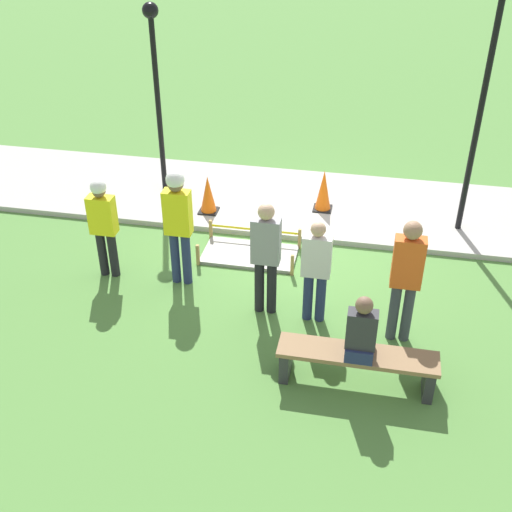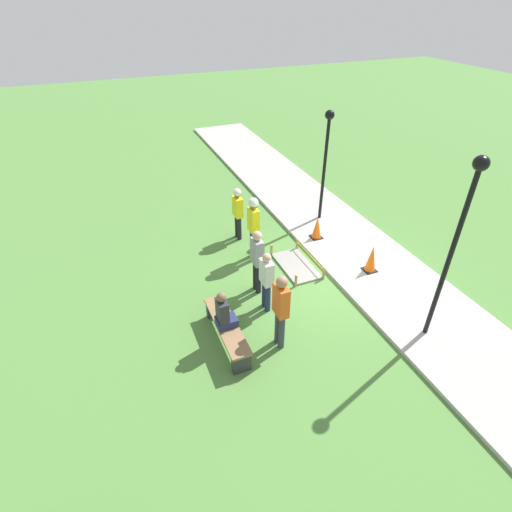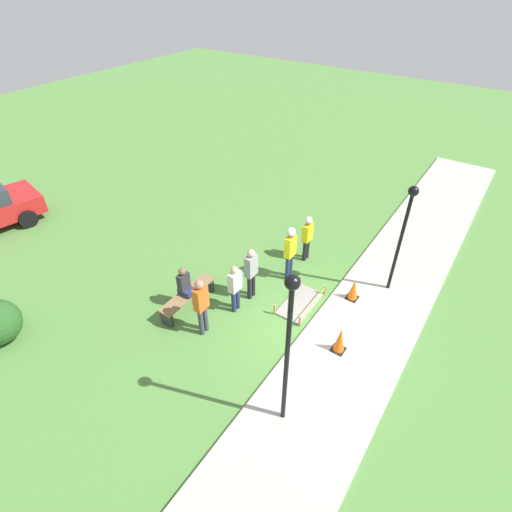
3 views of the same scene
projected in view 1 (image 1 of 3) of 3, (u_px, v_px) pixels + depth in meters
ground_plane at (301, 242)px, 11.07m from camera, size 60.00×60.00×0.00m
sidewalk at (311, 204)px, 12.15m from camera, size 28.00×2.69×0.10m
wet_concrete_patch at (250, 254)px, 10.66m from camera, size 1.59×0.88×0.37m
traffic_cone_near_patch at (324, 190)px, 11.66m from camera, size 0.34×0.34×0.77m
traffic_cone_far_patch at (208, 194)px, 11.60m from camera, size 0.34×0.34×0.70m
park_bench at (357, 362)px, 7.94m from camera, size 1.98×0.44×0.51m
person_seated_on_bench at (361, 333)px, 7.63m from camera, size 0.36×0.44×0.89m
worker_supervisor at (103, 221)px, 9.71m from camera, size 0.40×0.24×1.66m
worker_assistant at (178, 217)px, 9.44m from camera, size 0.40×0.27×1.89m
bystander_in_orange_shirt at (406, 275)px, 8.33m from camera, size 0.40×0.24×1.84m
bystander_in_gray_shirt at (316, 267)px, 8.79m from camera, size 0.40×0.22×1.59m
bystander_in_white_shirt at (266, 252)px, 8.89m from camera, size 0.40×0.23×1.76m
lamppost_near at (155, 71)px, 11.33m from camera, size 0.28×0.28×3.48m
lamppost_far at (487, 78)px, 9.85m from camera, size 0.28×0.28×4.09m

